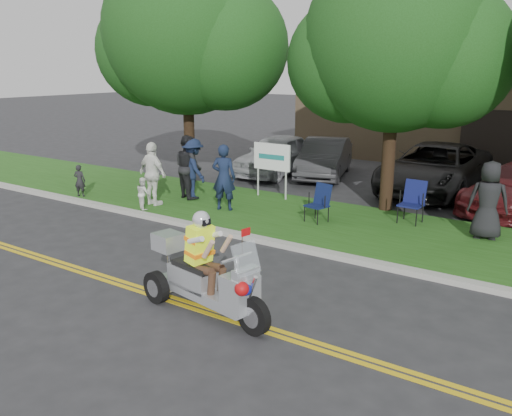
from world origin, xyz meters
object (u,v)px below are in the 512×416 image
Objects in this scene: lawn_chair_b at (320,200)px; parked_car_left at (325,158)px; trike_scooter at (204,277)px; spectator_adult_mid at (188,167)px; lawn_chair_a at (413,199)px; parked_car_far_left at (277,155)px; spectator_adult_left at (224,177)px; parked_car_mid at (435,168)px; spectator_adult_right at (153,174)px.

parked_car_left reaches higher than lawn_chair_b.
trike_scooter is 1.40× the size of spectator_adult_mid.
lawn_chair_a reaches higher than lawn_chair_b.
parked_car_far_left is (-5.33, 10.76, 0.14)m from trike_scooter.
trike_scooter reaches higher than lawn_chair_b.
spectator_adult_left is 0.96× the size of spectator_adult_mid.
parked_car_far_left is 0.78× the size of parked_car_mid.
lawn_chair_a is 6.50m from parked_car_left.
parked_car_mid is at bearing 101.83° from lawn_chair_a.
parked_car_left is at bearing -99.15° from spectator_adult_right.
parked_car_mid is at bearing 97.72° from trike_scooter.
parked_car_far_left is at bearing 179.62° from parked_car_left.
spectator_adult_right is 0.43× the size of parked_car_left.
trike_scooter is 6.27m from spectator_adult_left.
parked_car_left is at bearing 139.84° from lawn_chair_a.
parked_car_left is at bearing 117.96° from trike_scooter.
spectator_adult_mid is 5.10m from parked_car_far_left.
parked_car_mid is at bearing 90.23° from lawn_chair_b.
lawn_chair_a is 4.21m from parked_car_mid.
spectator_adult_left reaches higher than lawn_chair_b.
lawn_chair_a is at bearing 46.47° from lawn_chair_b.
spectator_adult_mid is at bearing -95.04° from spectator_adult_right.
lawn_chair_b is 0.22× the size of parked_car_far_left.
spectator_adult_mid is at bearing -124.35° from parked_car_left.
lawn_chair_a is at bearing -34.17° from parked_car_far_left.
lawn_chair_b is 0.51× the size of spectator_adult_mid.
parked_car_left is (-0.05, 6.14, -0.32)m from spectator_adult_left.
lawn_chair_b is at bearing -158.75° from spectator_adult_mid.
spectator_adult_left reaches higher than parked_car_far_left.
spectator_adult_mid reaches higher than parked_car_mid.
spectator_adult_mid is 0.45× the size of parked_car_left.
parked_car_far_left is (-0.05, 5.09, -0.31)m from spectator_adult_mid.
lawn_chair_b is 4.50m from spectator_adult_mid.
spectator_adult_mid is at bearing -166.83° from lawn_chair_a.
spectator_adult_mid is (-6.48, -1.23, 0.35)m from lawn_chair_a.
parked_car_mid is at bearing -144.56° from spectator_adult_left.
spectator_adult_right is at bearing -157.45° from lawn_chair_a.
lawn_chair_b is 0.23× the size of parked_car_left.
parked_car_left is (-2.79, 5.68, 0.05)m from lawn_chair_b.
spectator_adult_mid is 5.89m from parked_car_left.
spectator_adult_left is 0.43× the size of parked_car_left.
trike_scooter is at bearing 148.05° from spectator_adult_right.
lawn_chair_a is at bearing -147.32° from spectator_adult_mid.
spectator_adult_mid reaches higher than trike_scooter.
spectator_adult_mid is 1.05× the size of spectator_adult_right.
parked_car_mid reaches higher than parked_car_left.
spectator_adult_right reaches higher than parked_car_mid.
parked_car_left is at bearing -84.83° from spectator_adult_mid.
spectator_adult_left is at bearing -157.30° from lawn_chair_a.
parked_car_left reaches higher than lawn_chair_a.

